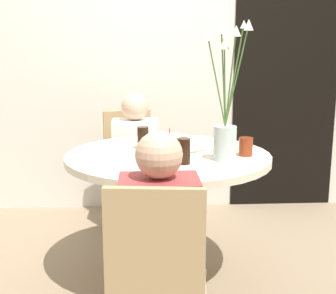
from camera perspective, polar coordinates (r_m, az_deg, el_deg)
The scene contains 16 objects.
ground_plane at distance 3.02m, azimuth 0.00°, elevation -15.32°, with size 16.00×16.00×0.00m, color #89755B.
wall_back at distance 4.00m, azimuth -1.09°, elevation 10.86°, with size 8.00×0.05×2.60m.
doorway_panel at distance 4.17m, azimuth 14.12°, elevation 6.77°, with size 0.90×0.01×2.05m.
dining_table at distance 2.78m, azimuth 0.00°, elevation -3.65°, with size 1.20×1.20×0.78m.
chair_left_flank at distance 3.71m, azimuth -4.57°, elevation -1.78°, with size 0.49×0.49×0.90m.
chair_far_back at distance 1.94m, azimuth -1.38°, elevation -15.27°, with size 0.44×0.44×0.90m.
birthday_cake at distance 2.78m, azimuth 0.20°, elevation 0.38°, with size 0.21×0.21×0.14m.
flower_vase at distance 2.56m, azimuth 7.05°, elevation 3.53°, with size 0.27×0.17×0.76m.
side_plate at distance 3.15m, azimuth -2.64°, elevation 0.95°, with size 0.21×0.21×0.01m.
drink_glass_0 at distance 2.50m, azimuth 1.91°, elevation -0.50°, with size 0.07×0.07×0.14m.
drink_glass_1 at distance 2.63m, azimuth 1.81°, elevation -0.28°, with size 0.08×0.08×0.10m.
drink_glass_2 at distance 2.86m, azimuth -3.08°, elevation 1.10°, with size 0.07×0.07×0.14m.
drink_glass_3 at distance 2.61m, azimuth -0.23°, elevation -0.32°, with size 0.08×0.08×0.11m.
drink_glass_4 at distance 2.72m, azimuth 9.46°, elevation 0.05°, with size 0.08×0.08×0.11m.
person_woman at distance 3.56m, azimuth -3.97°, elevation -2.47°, with size 0.34×0.24×1.06m.
person_boy at distance 2.09m, azimuth -1.06°, elevation -13.39°, with size 0.34×0.24×1.06m.
Camera 1 is at (-0.15, -2.67, 1.40)m, focal length 50.00 mm.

